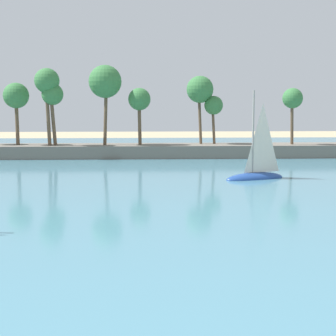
# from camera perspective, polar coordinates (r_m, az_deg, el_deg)

# --- Properties ---
(sea) EXTENTS (220.00, 97.91, 0.06)m
(sea) POSITION_cam_1_polar(r_m,az_deg,el_deg) (63.24, -2.05, 0.37)
(sea) COLOR teal
(sea) RESTS_ON ground
(palm_headland) EXTENTS (105.73, 6.00, 12.70)m
(palm_headland) POSITION_cam_1_polar(r_m,az_deg,el_deg) (71.91, -3.68, 3.59)
(palm_headland) COLOR slate
(palm_headland) RESTS_ON ground
(sailboat_near_shore) EXTENTS (6.71, 4.11, 9.34)m
(sailboat_near_shore) POSITION_cam_1_polar(r_m,az_deg,el_deg) (51.97, 9.72, -0.25)
(sailboat_near_shore) COLOR #234793
(sailboat_near_shore) RESTS_ON sea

